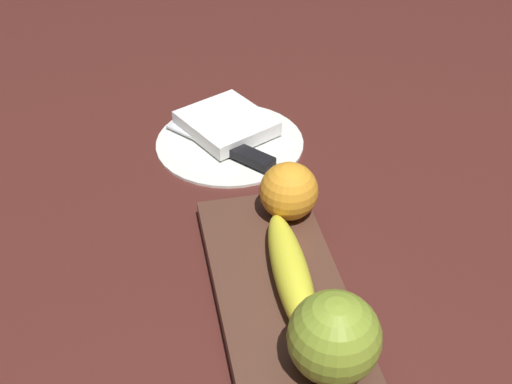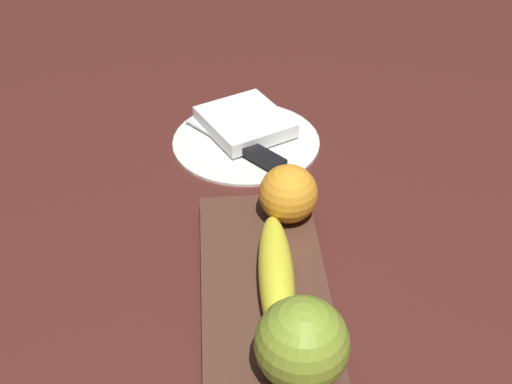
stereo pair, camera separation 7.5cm
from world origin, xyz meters
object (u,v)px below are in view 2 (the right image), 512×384
object	(u,v)px
orange_near_apple	(288,194)
folded_napkin	(245,122)
knife	(249,149)
apple	(302,344)
banana	(276,275)
dinner_plate	(246,140)
fruit_tray	(270,342)

from	to	relation	value
orange_near_apple	folded_napkin	distance (m)	0.23
folded_napkin	knife	size ratio (longest dim) A/B	0.79
apple	banana	size ratio (longest dim) A/B	0.47
banana	folded_napkin	xyz separation A→B (m)	(0.33, 0.01, -0.02)
apple	knife	bearing A→B (deg)	3.19
dinner_plate	orange_near_apple	bearing A→B (deg)	-169.45
dinner_plate	knife	distance (m)	0.04
orange_near_apple	folded_napkin	xyz separation A→B (m)	(0.22, 0.04, -0.04)
folded_napkin	banana	bearing A→B (deg)	-178.08
fruit_tray	knife	world-z (taller)	fruit_tray
orange_near_apple	folded_napkin	size ratio (longest dim) A/B	0.57
dinner_plate	folded_napkin	xyz separation A→B (m)	(0.03, 0.00, 0.01)
apple	orange_near_apple	bearing A→B (deg)	-3.65
apple	orange_near_apple	xyz separation A→B (m)	(0.22, -0.01, -0.01)
banana	folded_napkin	bearing A→B (deg)	4.52
fruit_tray	banana	distance (m)	0.07
fruit_tray	banana	bearing A→B (deg)	-10.49
orange_near_apple	knife	bearing A→B (deg)	12.53
fruit_tray	folded_napkin	size ratio (longest dim) A/B	3.60
folded_napkin	fruit_tray	bearing A→B (deg)	180.00
apple	knife	world-z (taller)	apple
apple	dinner_plate	size ratio (longest dim) A/B	0.40
apple	knife	distance (m)	0.38
knife	dinner_plate	bearing A→B (deg)	-38.96
banana	apple	bearing A→B (deg)	-171.53
folded_napkin	orange_near_apple	bearing A→B (deg)	-170.68
folded_napkin	dinner_plate	bearing A→B (deg)	180.00
knife	folded_napkin	bearing A→B (deg)	-39.71
dinner_plate	folded_napkin	bearing A→B (deg)	0.00
banana	knife	bearing A→B (deg)	4.71
fruit_tray	apple	size ratio (longest dim) A/B	5.14
banana	dinner_plate	distance (m)	0.31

